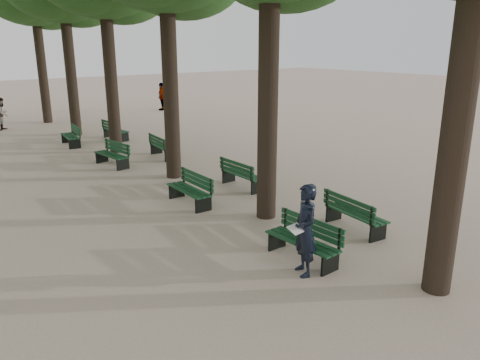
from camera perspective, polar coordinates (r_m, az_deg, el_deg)
ground at (r=9.92m, az=8.01°, el=-11.18°), size 120.00×120.00×0.00m
bench_left_0 at (r=10.34m, az=7.58°, el=-8.29°), size 0.64×1.82×0.92m
bench_left_1 at (r=13.76m, az=-6.20°, el=-1.90°), size 0.63×1.82×0.92m
bench_left_2 at (r=18.64m, az=-15.35°, el=2.46°), size 0.79×1.86×0.92m
bench_left_3 at (r=23.00m, az=-19.94°, el=4.63°), size 0.77×1.85×0.92m
bench_right_0 at (r=12.17m, az=13.83°, el=-4.77°), size 0.79×1.86×0.92m
bench_right_1 at (r=15.27m, az=0.34°, el=0.05°), size 0.58×1.80×0.92m
bench_right_2 at (r=19.63m, az=-9.32°, el=3.52°), size 0.77×1.85×0.92m
bench_right_3 at (r=23.90m, az=-14.89°, el=5.47°), size 0.70×1.84×0.92m
man_with_map at (r=9.50m, az=7.93°, el=-6.07°), size 0.76×0.86×1.92m
pedestrian_c at (r=33.74m, az=-9.50°, el=10.01°), size 1.11×1.02×1.92m
pedestrian_a at (r=28.66m, az=-27.00°, el=7.20°), size 0.80×0.89×1.75m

